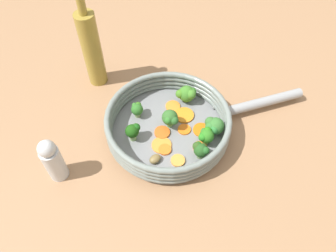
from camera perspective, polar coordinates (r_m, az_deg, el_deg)
ground_plane at (r=0.76m, az=0.00°, el=-1.18°), size 4.00×4.00×0.00m
skillet at (r=0.76m, az=0.00°, el=-0.93°), size 0.27×0.27×0.01m
skillet_rim_wall at (r=0.73m, az=0.00°, el=0.55°), size 0.28×0.28×0.05m
skillet_handle at (r=0.82m, az=16.05°, el=3.97°), size 0.18×0.14×0.02m
skillet_rivet_left at (r=0.77m, az=9.51°, el=0.32°), size 0.01×0.01×0.01m
skillet_rivet_right at (r=0.80m, az=7.99°, el=3.22°), size 0.01×0.01×0.01m
carrot_slice_0 at (r=0.71m, az=1.74°, el=-6.02°), size 0.03×0.03×0.00m
carrot_slice_1 at (r=0.77m, az=1.13°, el=1.25°), size 0.03×0.03×0.01m
carrot_slice_2 at (r=0.73m, az=5.55°, el=-3.68°), size 0.04×0.04×0.01m
carrot_slice_3 at (r=0.72m, az=-0.55°, el=-4.13°), size 0.04×0.04×0.01m
carrot_slice_4 at (r=0.73m, az=-0.89°, el=-3.41°), size 0.05×0.05×0.00m
carrot_slice_5 at (r=0.78m, az=2.84°, el=1.90°), size 0.06×0.06×0.00m
carrot_slice_6 at (r=0.75m, az=-1.03°, el=-1.11°), size 0.05×0.05×0.00m
carrot_slice_7 at (r=0.76m, az=5.86°, el=-0.68°), size 0.05×0.05×0.00m
carrot_slice_8 at (r=0.75m, az=2.85°, el=-0.59°), size 0.04×0.04×0.00m
carrot_slice_9 at (r=0.80m, az=0.84°, el=3.47°), size 0.05×0.05×0.00m
broccoli_floret_0 at (r=0.72m, az=-6.07°, el=-0.81°), size 0.03×0.03×0.04m
broccoli_floret_1 at (r=0.77m, az=-5.40°, el=2.95°), size 0.03×0.03×0.04m
broccoli_floret_2 at (r=0.74m, az=0.48°, el=1.34°), size 0.04×0.04×0.05m
broccoli_floret_3 at (r=0.71m, az=6.64°, el=-1.66°), size 0.03×0.04×0.05m
broccoli_floret_4 at (r=0.70m, az=5.66°, el=-4.08°), size 0.04×0.03×0.04m
broccoli_floret_5 at (r=0.73m, az=8.00°, el=0.01°), size 0.05×0.04×0.05m
broccoli_floret_6 at (r=0.79m, az=3.33°, el=5.61°), size 0.05×0.04×0.04m
mushroom_piece_0 at (r=0.70m, az=-2.35°, el=-5.73°), size 0.03×0.03×0.01m
salt_shaker at (r=0.70m, az=-19.46°, el=-5.59°), size 0.04×0.04×0.12m
oil_bottle at (r=0.82m, az=-13.16°, el=13.01°), size 0.05×0.05×0.25m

